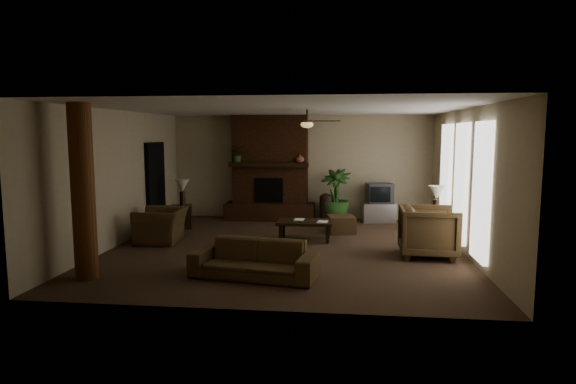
# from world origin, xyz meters

# --- Properties ---
(room_shell) EXTENTS (7.00, 7.00, 7.00)m
(room_shell) POSITION_xyz_m (0.00, 0.00, 1.40)
(room_shell) COLOR #4A3525
(room_shell) RESTS_ON ground
(fireplace) EXTENTS (2.40, 0.70, 2.80)m
(fireplace) POSITION_xyz_m (-0.80, 3.22, 1.16)
(fireplace) COLOR #492513
(fireplace) RESTS_ON ground
(windows) EXTENTS (0.08, 3.65, 2.35)m
(windows) POSITION_xyz_m (3.45, 0.20, 1.35)
(windows) COLOR white
(windows) RESTS_ON ground
(log_column) EXTENTS (0.36, 0.36, 2.80)m
(log_column) POSITION_xyz_m (-2.95, -2.40, 1.40)
(log_column) COLOR brown
(log_column) RESTS_ON ground
(doorway) EXTENTS (0.10, 1.00, 2.10)m
(doorway) POSITION_xyz_m (-3.44, 1.80, 1.05)
(doorway) COLOR black
(doorway) RESTS_ON ground
(ceiling_fan) EXTENTS (1.35, 1.35, 0.37)m
(ceiling_fan) POSITION_xyz_m (0.40, 0.30, 2.53)
(ceiling_fan) COLOR #2F2114
(ceiling_fan) RESTS_ON ceiling
(sofa) EXTENTS (2.11, 0.92, 0.80)m
(sofa) POSITION_xyz_m (-0.27, -2.04, 0.40)
(sofa) COLOR #503C22
(sofa) RESTS_ON ground
(armchair_left) EXTENTS (0.80, 1.16, 0.96)m
(armchair_left) POSITION_xyz_m (-2.72, 0.25, 0.48)
(armchair_left) COLOR #503C22
(armchair_left) RESTS_ON ground
(armchair_right) EXTENTS (1.00, 1.06, 1.05)m
(armchair_right) POSITION_xyz_m (2.76, -0.38, 0.53)
(armchair_right) COLOR #503C22
(armchair_right) RESTS_ON ground
(coffee_table) EXTENTS (1.20, 0.70, 0.43)m
(coffee_table) POSITION_xyz_m (0.33, 0.74, 0.37)
(coffee_table) COLOR black
(coffee_table) RESTS_ON ground
(ottoman) EXTENTS (0.71, 0.71, 0.40)m
(ottoman) POSITION_xyz_m (1.12, 1.63, 0.20)
(ottoman) COLOR #503C22
(ottoman) RESTS_ON ground
(tv_stand) EXTENTS (0.91, 0.61, 0.50)m
(tv_stand) POSITION_xyz_m (2.09, 3.15, 0.25)
(tv_stand) COLOR silver
(tv_stand) RESTS_ON ground
(tv) EXTENTS (0.72, 0.62, 0.52)m
(tv) POSITION_xyz_m (2.11, 3.14, 0.76)
(tv) COLOR #3A3A3D
(tv) RESTS_ON tv_stand
(floor_vase) EXTENTS (0.34, 0.34, 0.77)m
(floor_vase) POSITION_xyz_m (0.72, 2.92, 0.43)
(floor_vase) COLOR black
(floor_vase) RESTS_ON ground
(floor_plant) EXTENTS (1.19, 1.57, 0.78)m
(floor_plant) POSITION_xyz_m (0.96, 2.98, 0.39)
(floor_plant) COLOR #2B5220
(floor_plant) RESTS_ON ground
(side_table_left) EXTENTS (0.62, 0.62, 0.55)m
(side_table_left) POSITION_xyz_m (-2.81, 1.80, 0.28)
(side_table_left) COLOR black
(side_table_left) RESTS_ON ground
(lamp_left) EXTENTS (0.45, 0.45, 0.65)m
(lamp_left) POSITION_xyz_m (-2.77, 1.82, 1.00)
(lamp_left) COLOR #2F2114
(lamp_left) RESTS_ON side_table_left
(side_table_right) EXTENTS (0.61, 0.61, 0.55)m
(side_table_right) POSITION_xyz_m (3.15, 0.97, 0.28)
(side_table_right) COLOR black
(side_table_right) RESTS_ON ground
(lamp_right) EXTENTS (0.44, 0.44, 0.65)m
(lamp_right) POSITION_xyz_m (3.15, 1.03, 1.00)
(lamp_right) COLOR #2F2114
(lamp_right) RESTS_ON side_table_right
(mantel_plant) EXTENTS (0.43, 0.47, 0.33)m
(mantel_plant) POSITION_xyz_m (-1.63, 2.98, 1.72)
(mantel_plant) COLOR #2B5220
(mantel_plant) RESTS_ON fireplace
(mantel_vase) EXTENTS (0.28, 0.29, 0.22)m
(mantel_vase) POSITION_xyz_m (0.03, 2.96, 1.67)
(mantel_vase) COLOR #93553A
(mantel_vase) RESTS_ON fireplace
(book_a) EXTENTS (0.22, 0.04, 0.29)m
(book_a) POSITION_xyz_m (0.09, 0.78, 0.57)
(book_a) COLOR #999999
(book_a) RESTS_ON coffee_table
(book_b) EXTENTS (0.21, 0.05, 0.29)m
(book_b) POSITION_xyz_m (0.61, 0.61, 0.58)
(book_b) COLOR #999999
(book_b) RESTS_ON coffee_table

